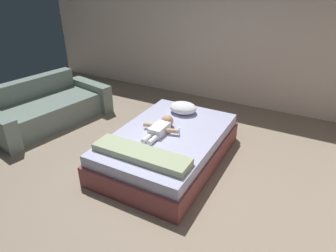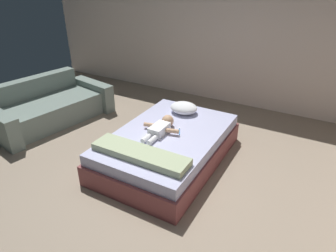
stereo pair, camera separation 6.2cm
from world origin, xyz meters
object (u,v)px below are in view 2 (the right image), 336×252
at_px(bed, 168,147).
at_px(toothbrush, 179,131).
at_px(pillow, 184,108).
at_px(couch, 49,107).
at_px(baby, 161,127).

relative_size(bed, toothbrush, 12.99).
xyz_separation_m(pillow, couch, (-2.26, -0.58, -0.26)).
xyz_separation_m(bed, toothbrush, (0.11, 0.10, 0.22)).
xyz_separation_m(bed, couch, (-2.36, 0.07, 0.04)).
distance_m(bed, pillow, 0.72).
bearing_deg(couch, toothbrush, 0.72).
distance_m(pillow, toothbrush, 0.59).
distance_m(pillow, couch, 2.35).
xyz_separation_m(pillow, baby, (0.01, -0.66, -0.02)).
bearing_deg(baby, bed, 8.29).
distance_m(bed, couch, 2.36).
height_order(toothbrush, couch, couch).
relative_size(bed, pillow, 4.92).
bearing_deg(couch, pillow, 14.30).
bearing_deg(baby, pillow, 90.47).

